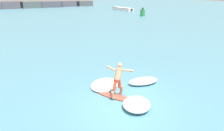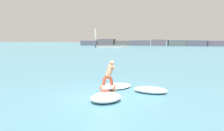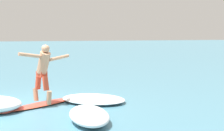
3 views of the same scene
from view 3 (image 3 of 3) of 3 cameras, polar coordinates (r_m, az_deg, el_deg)
name	(u,v)px [view 3 (image 3 of 3)]	position (r m, az deg, el deg)	size (l,w,h in m)	color
ground_plane	(22,107)	(8.81, -16.15, -7.24)	(200.00, 200.00, 0.00)	teal
surfboard	(41,104)	(8.79, -12.83, -6.92)	(1.47, 2.35, 0.21)	#D74A3B
surfer	(43,69)	(8.59, -12.45, -0.64)	(0.90, 1.46, 1.60)	tan
wave_foam_at_tail	(93,99)	(9.05, -3.41, -6.13)	(2.32, 2.29, 0.18)	white
wave_foam_at_nose	(89,115)	(6.98, -4.23, -9.07)	(1.81, 1.14, 0.31)	white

